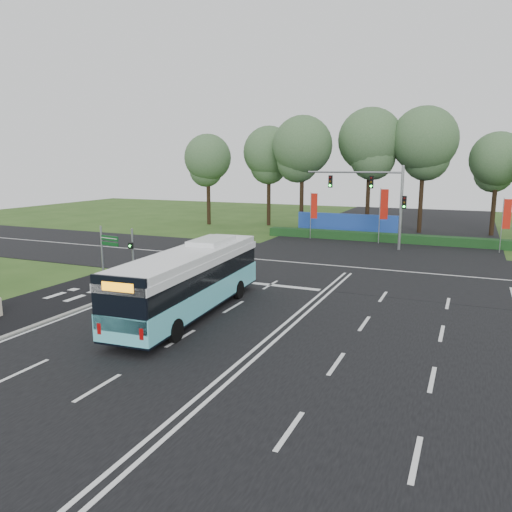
% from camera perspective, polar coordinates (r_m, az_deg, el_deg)
% --- Properties ---
extents(ground, '(120.00, 120.00, 0.00)m').
position_cam_1_polar(ground, '(24.13, 4.52, -6.81)').
color(ground, '#2C4E1A').
rests_on(ground, ground).
extents(road_main, '(20.00, 120.00, 0.04)m').
position_cam_1_polar(road_main, '(24.13, 4.52, -6.77)').
color(road_main, black).
rests_on(road_main, ground).
extents(road_cross, '(120.00, 14.00, 0.05)m').
position_cam_1_polar(road_cross, '(35.34, 10.91, -1.29)').
color(road_cross, black).
rests_on(road_cross, ground).
extents(bike_path, '(5.00, 18.00, 0.06)m').
position_cam_1_polar(bike_path, '(28.33, -22.43, -4.89)').
color(bike_path, black).
rests_on(bike_path, ground).
extents(kerb_strip, '(0.25, 18.00, 0.12)m').
position_cam_1_polar(kerb_strip, '(26.68, -18.82, -5.52)').
color(kerb_strip, gray).
rests_on(kerb_strip, ground).
extents(city_bus, '(3.24, 11.82, 3.35)m').
position_cam_1_polar(city_bus, '(24.05, -7.47, -2.76)').
color(city_bus, '#62D6E3').
rests_on(city_bus, ground).
extents(pedestrian_signal, '(0.29, 0.41, 3.25)m').
position_cam_1_polar(pedestrian_signal, '(31.50, -13.94, 0.38)').
color(pedestrian_signal, gray).
rests_on(pedestrian_signal, ground).
extents(street_sign, '(1.42, 0.32, 3.68)m').
position_cam_1_polar(street_sign, '(29.57, -16.80, 0.69)').
color(street_sign, gray).
rests_on(street_sign, ground).
extents(banner_flag_left, '(0.66, 0.11, 4.45)m').
position_cam_1_polar(banner_flag_left, '(47.65, 6.55, 5.40)').
color(banner_flag_left, gray).
rests_on(banner_flag_left, ground).
extents(banner_flag_mid, '(0.72, 0.23, 5.00)m').
position_cam_1_polar(banner_flag_mid, '(45.91, 14.30, 5.36)').
color(banner_flag_mid, gray).
rests_on(banner_flag_mid, ground).
extents(banner_flag_right, '(0.65, 0.18, 4.45)m').
position_cam_1_polar(banner_flag_right, '(44.56, 26.64, 3.98)').
color(banner_flag_right, gray).
rests_on(banner_flag_right, ground).
extents(traffic_light_gantry, '(8.41, 0.28, 7.00)m').
position_cam_1_polar(traffic_light_gantry, '(42.97, 13.93, 6.94)').
color(traffic_light_gantry, gray).
rests_on(traffic_light_gantry, ground).
extents(hedge, '(22.00, 1.20, 0.80)m').
position_cam_1_polar(hedge, '(47.37, 14.28, 2.05)').
color(hedge, '#153A19').
rests_on(hedge, ground).
extents(blue_hoarding, '(10.00, 0.30, 2.20)m').
position_cam_1_polar(blue_hoarding, '(50.48, 10.31, 3.53)').
color(blue_hoarding, '#1E44A6').
rests_on(blue_hoarding, ground).
extents(eucalyptus_row, '(40.91, 9.21, 12.85)m').
position_cam_1_polar(eucalyptus_row, '(53.95, 12.28, 11.96)').
color(eucalyptus_row, black).
rests_on(eucalyptus_row, ground).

